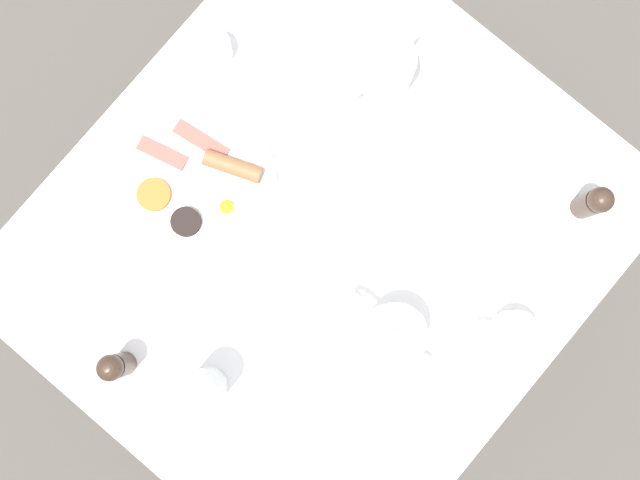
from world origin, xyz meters
The scene contains 13 objects.
ground_plane centered at (0.00, 0.00, 0.00)m, with size 8.00×8.00×0.00m, color #4C4742.
table centered at (0.00, 0.00, 0.64)m, with size 0.91×1.01×0.71m.
breakfast_plate centered at (0.24, 0.06, 0.72)m, with size 0.30×0.30×0.04m.
teapot_near centered at (-0.20, 0.04, 0.76)m, with size 0.20×0.11×0.13m.
teapot_far centered at (0.11, -0.30, 0.76)m, with size 0.11×0.20×0.13m.
teacup_with_saucer_left centered at (-0.36, -0.09, 0.74)m, with size 0.13×0.13×0.06m.
water_glass_tall centered at (-0.02, 0.33, 0.78)m, with size 0.07×0.07×0.15m.
creamer_jug centered at (0.38, -0.14, 0.74)m, with size 0.08×0.06×0.05m.
pepper_grinder centered at (0.13, 0.39, 0.77)m, with size 0.05×0.05×0.12m.
salt_grinder centered at (-0.33, -0.36, 0.77)m, with size 0.05×0.05×0.12m.
fork_by_plate centered at (-0.32, 0.24, 0.71)m, with size 0.17×0.06×0.00m.
knife_by_plate centered at (-0.14, -0.37, 0.71)m, with size 0.15×0.16×0.00m.
spoon_for_tea centered at (0.00, -0.12, 0.71)m, with size 0.09×0.13×0.00m.
Camera 1 is at (-0.08, 0.09, 2.06)m, focal length 42.00 mm.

